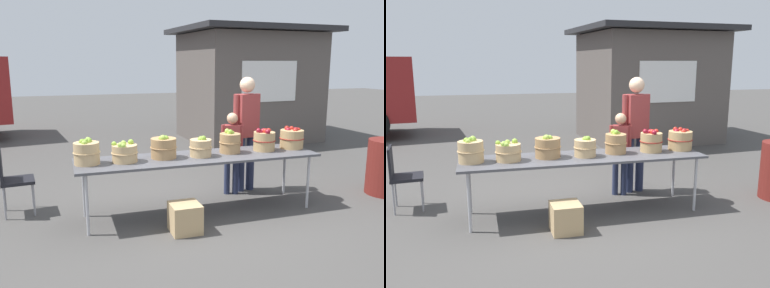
% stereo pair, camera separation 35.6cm
% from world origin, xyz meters
% --- Properties ---
extents(ground_plane, '(40.00, 40.00, 0.00)m').
position_xyz_m(ground_plane, '(0.00, 0.00, 0.00)').
color(ground_plane, '#474442').
extents(market_table, '(3.10, 0.76, 0.75)m').
position_xyz_m(market_table, '(0.00, 0.00, 0.72)').
color(market_table, '#4C4C51').
rests_on(market_table, ground).
extents(apple_basket_green_0, '(0.32, 0.32, 0.31)m').
position_xyz_m(apple_basket_green_0, '(-1.39, 0.03, 0.89)').
color(apple_basket_green_0, tan).
rests_on(apple_basket_green_0, market_table).
extents(apple_basket_green_1, '(0.32, 0.32, 0.26)m').
position_xyz_m(apple_basket_green_1, '(-0.95, -0.00, 0.86)').
color(apple_basket_green_1, tan).
rests_on(apple_basket_green_1, market_table).
extents(apple_basket_green_2, '(0.34, 0.34, 0.30)m').
position_xyz_m(apple_basket_green_2, '(-0.45, 0.05, 0.88)').
color(apple_basket_green_2, '#A87F51').
rests_on(apple_basket_green_2, market_table).
extents(apple_basket_green_3, '(0.29, 0.29, 0.27)m').
position_xyz_m(apple_basket_green_3, '(0.02, -0.01, 0.87)').
color(apple_basket_green_3, tan).
rests_on(apple_basket_green_3, market_table).
extents(apple_basket_green_4, '(0.29, 0.29, 0.31)m').
position_xyz_m(apple_basket_green_4, '(0.45, 0.07, 0.89)').
color(apple_basket_green_4, '#A87F51').
rests_on(apple_basket_green_4, market_table).
extents(apple_basket_red_0, '(0.31, 0.31, 0.31)m').
position_xyz_m(apple_basket_red_0, '(0.94, 0.05, 0.89)').
color(apple_basket_red_0, tan).
rests_on(apple_basket_red_0, market_table).
extents(apple_basket_red_1, '(0.34, 0.34, 0.31)m').
position_xyz_m(apple_basket_red_1, '(1.38, 0.07, 0.89)').
color(apple_basket_red_1, tan).
rests_on(apple_basket_red_1, market_table).
extents(vendor_adult, '(0.45, 0.27, 1.72)m').
position_xyz_m(vendor_adult, '(0.97, 0.66, 1.01)').
color(vendor_adult, '#262D4C').
rests_on(vendor_adult, ground).
extents(child_customer, '(0.31, 0.23, 1.21)m').
position_xyz_m(child_customer, '(0.69, 0.56, 0.71)').
color(child_customer, '#262D4C').
rests_on(child_customer, ground).
extents(food_kiosk, '(3.68, 3.12, 2.74)m').
position_xyz_m(food_kiosk, '(2.89, 4.56, 1.38)').
color(food_kiosk, '#59514C').
rests_on(food_kiosk, ground).
extents(folding_chair, '(0.44, 0.44, 0.86)m').
position_xyz_m(folding_chair, '(-2.29, 0.67, 0.51)').
color(folding_chair, black).
rests_on(folding_chair, ground).
extents(produce_crate, '(0.34, 0.34, 0.34)m').
position_xyz_m(produce_crate, '(-0.36, -0.54, 0.17)').
color(produce_crate, tan).
rests_on(produce_crate, ground).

